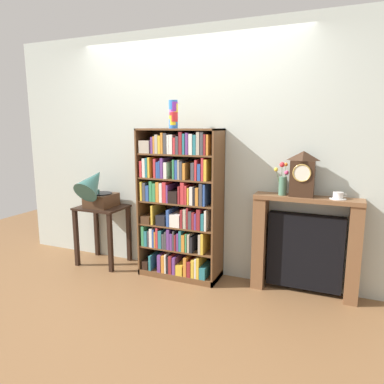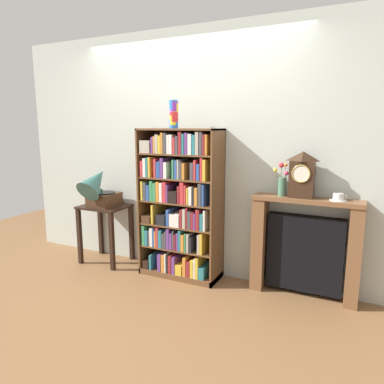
{
  "view_description": "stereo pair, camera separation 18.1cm",
  "coord_description": "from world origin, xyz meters",
  "views": [
    {
      "loc": [
        1.54,
        -3.25,
        1.6
      ],
      "look_at": [
        0.13,
        0.07,
        0.93
      ],
      "focal_mm": 33.32,
      "sensor_mm": 36.0,
      "label": 1
    },
    {
      "loc": [
        1.7,
        -3.18,
        1.6
      ],
      "look_at": [
        0.13,
        0.07,
        0.93
      ],
      "focal_mm": 33.32,
      "sensor_mm": 36.0,
      "label": 2
    }
  ],
  "objects": [
    {
      "name": "side_table_left",
      "position": [
        -0.98,
        0.03,
        0.5
      ],
      "size": [
        0.53,
        0.43,
        0.68
      ],
      "color": "black",
      "rests_on": "ground"
    },
    {
      "name": "fireplace_mantel",
      "position": [
        1.27,
        0.15,
        0.47
      ],
      "size": [
        0.98,
        0.22,
        0.95
      ],
      "color": "brown",
      "rests_on": "ground"
    },
    {
      "name": "teacup_with_saucer",
      "position": [
        1.53,
        0.14,
        0.98
      ],
      "size": [
        0.15,
        0.15,
        0.06
      ],
      "color": "white",
      "rests_on": "fireplace_mantel"
    },
    {
      "name": "wall_back",
      "position": [
        0.14,
        0.29,
        1.3
      ],
      "size": [
        4.71,
        0.08,
        2.6
      ],
      "primitive_type": "cube",
      "color": "beige",
      "rests_on": "ground"
    },
    {
      "name": "cup_stack",
      "position": [
        -0.06,
        0.05,
        1.71
      ],
      "size": [
        0.09,
        0.09,
        0.28
      ],
      "color": "blue",
      "rests_on": "bookshelf"
    },
    {
      "name": "gramophone",
      "position": [
        -0.98,
        -0.06,
        0.91
      ],
      "size": [
        0.29,
        0.51,
        0.51
      ],
      "color": "#472D1C",
      "rests_on": "side_table_left"
    },
    {
      "name": "flower_vase",
      "position": [
        1.04,
        0.14,
        1.08
      ],
      "size": [
        0.13,
        0.13,
        0.32
      ],
      "color": "#4C7A60",
      "rests_on": "fireplace_mantel"
    },
    {
      "name": "bookshelf",
      "position": [
        -0.0,
        0.06,
        0.77
      ],
      "size": [
        0.86,
        0.36,
        1.57
      ],
      "color": "brown",
      "rests_on": "ground"
    },
    {
      "name": "mantel_clock",
      "position": [
        1.21,
        0.13,
        1.16
      ],
      "size": [
        0.22,
        0.15,
        0.42
      ],
      "color": "#382316",
      "rests_on": "fireplace_mantel"
    },
    {
      "name": "ground_plane",
      "position": [
        0.0,
        0.0,
        -0.01
      ],
      "size": [
        7.71,
        6.4,
        0.02
      ],
      "primitive_type": "cube",
      "color": "brown"
    }
  ]
}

